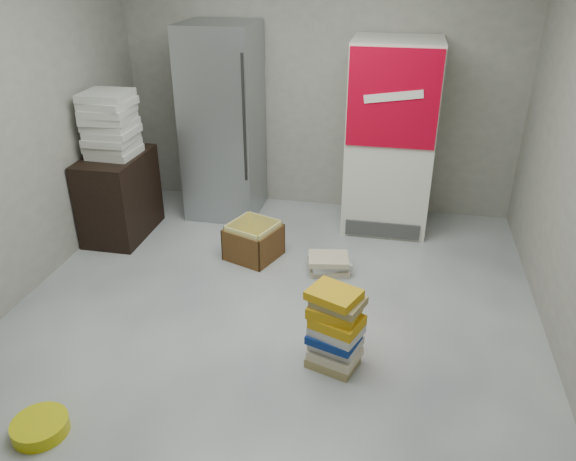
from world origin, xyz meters
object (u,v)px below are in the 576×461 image
(wood_shelf, at_px, (120,196))
(cardboard_box, at_px, (254,243))
(steel_fridge, at_px, (223,123))
(coke_cooler, at_px, (390,137))
(phonebook_stack_main, at_px, (335,329))

(wood_shelf, xyz_separation_m, cardboard_box, (1.36, -0.20, -0.26))
(steel_fridge, xyz_separation_m, wood_shelf, (-0.83, -0.73, -0.55))
(coke_cooler, relative_size, cardboard_box, 3.39)
(wood_shelf, distance_m, phonebook_stack_main, 2.72)
(wood_shelf, relative_size, phonebook_stack_main, 1.40)
(cardboard_box, bearing_deg, steel_fridge, 140.56)
(steel_fridge, bearing_deg, wood_shelf, -138.69)
(coke_cooler, xyz_separation_m, wood_shelf, (-2.48, -0.72, -0.50))
(steel_fridge, relative_size, coke_cooler, 1.06)
(coke_cooler, bearing_deg, phonebook_stack_main, -95.61)
(phonebook_stack_main, height_order, cardboard_box, phonebook_stack_main)
(coke_cooler, xyz_separation_m, cardboard_box, (-1.12, -0.92, -0.77))
(coke_cooler, height_order, phonebook_stack_main, coke_cooler)
(steel_fridge, bearing_deg, cardboard_box, -60.23)
(coke_cooler, height_order, cardboard_box, coke_cooler)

